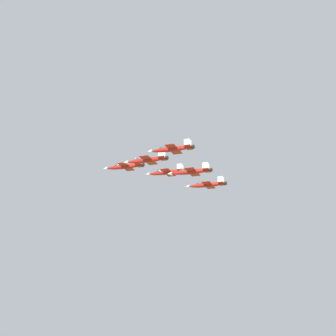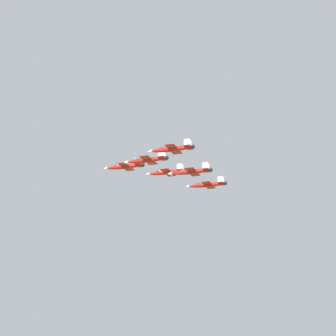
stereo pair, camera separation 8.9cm
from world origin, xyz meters
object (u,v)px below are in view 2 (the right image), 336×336
Objects in this scene: jet_right_wingman at (166,172)px; jet_right_outer at (207,185)px; jet_left_outer at (172,149)px; jet_left_wingman at (147,160)px; jet_slot_rear at (191,172)px; jet_lead at (124,166)px.

jet_right_wingman is 16.41m from jet_right_outer.
jet_right_wingman is 0.99× the size of jet_left_outer.
jet_left_wingman reaches higher than jet_slot_rear.
jet_lead is at bearing -40.73° from jet_left_outer.
jet_lead is 16.29m from jet_left_wingman.
jet_slot_rear is at bearing 140.00° from jet_right_wingman.
jet_lead is at bearing 39.52° from jet_right_outer.
jet_right_wingman reaches higher than jet_left_wingman.
jet_lead is 0.98× the size of jet_slot_rear.
jet_right_outer is at bearing -90.36° from jet_left_outer.
jet_left_wingman is at bearing 138.83° from jet_lead.
jet_lead is 32.43m from jet_right_outer.
jet_lead is 24.99m from jet_slot_rear.
jet_lead reaches higher than jet_left_outer.
jet_right_wingman is at bearing -89.00° from jet_left_wingman.
jet_right_wingman reaches higher than jet_left_outer.
jet_slot_rear is at bearing -90.36° from jet_left_outer.
jet_slot_rear is (-17.33, -11.69, -1.28)m from jet_right_outer.
jet_slot_rear is at bearing 89.15° from jet_right_outer.
jet_left_wingman is at bearing 67.74° from jet_right_outer.
jet_left_wingman reaches higher than jet_left_outer.
jet_slot_rear is (13.75, -20.38, -4.45)m from jet_lead.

